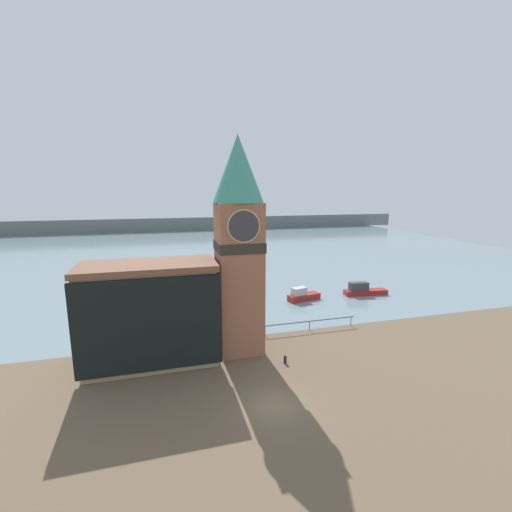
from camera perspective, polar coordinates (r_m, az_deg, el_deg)
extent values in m
plane|color=brown|center=(26.60, 2.98, -23.62)|extent=(160.00, 160.00, 0.00)
cube|color=gray|center=(94.14, -10.84, 1.46)|extent=(160.00, 120.00, 0.00)
cube|color=slate|center=(133.44, -12.28, 5.21)|extent=(180.00, 3.00, 5.00)
cube|color=#333338|center=(38.34, 8.94, -10.70)|extent=(10.73, 0.08, 0.08)
cylinder|color=#333338|center=(36.87, 1.54, -12.35)|extent=(0.07, 0.07, 1.05)
cylinder|color=#333338|center=(38.54, 8.91, -11.43)|extent=(0.07, 0.07, 1.05)
cylinder|color=#333338|center=(40.77, 15.53, -10.43)|extent=(0.07, 0.07, 1.05)
cube|color=#935B42|center=(31.84, -2.85, -3.80)|extent=(3.96, 3.96, 14.00)
cube|color=#2D2823|center=(31.20, -2.90, 1.70)|extent=(4.08, 4.08, 0.90)
cylinder|color=tan|center=(28.96, -2.07, 5.00)|extent=(2.87, 0.12, 2.87)
cylinder|color=#333338|center=(28.88, -2.03, 4.98)|extent=(2.61, 0.12, 2.61)
cylinder|color=tan|center=(31.44, 0.71, 5.47)|extent=(0.12, 2.87, 2.87)
cylinder|color=#333338|center=(31.46, 0.86, 5.47)|extent=(0.12, 2.61, 2.61)
cone|color=teal|center=(30.86, -3.03, 14.33)|extent=(4.55, 4.55, 5.85)
cube|color=tan|center=(31.76, -17.12, -9.54)|extent=(11.06, 5.07, 8.49)
cube|color=brown|center=(30.52, -17.59, -1.59)|extent=(11.46, 5.47, 0.50)
cube|color=black|center=(29.19, -17.28, -11.03)|extent=(11.56, 0.30, 7.81)
cube|color=maroon|center=(48.61, 7.99, -6.77)|extent=(4.89, 2.55, 0.84)
cube|color=#B2B2B2|center=(47.86, 7.21, -5.85)|extent=(2.24, 1.51, 1.04)
cube|color=maroon|center=(53.05, 17.79, -5.75)|extent=(6.45, 2.21, 0.73)
cube|color=#38383D|center=(52.30, 16.73, -4.84)|extent=(2.88, 1.36, 1.18)
cylinder|color=black|center=(31.73, 4.88, -16.90)|extent=(0.26, 0.26, 0.59)
sphere|color=black|center=(31.59, 4.89, -16.42)|extent=(0.28, 0.28, 0.28)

